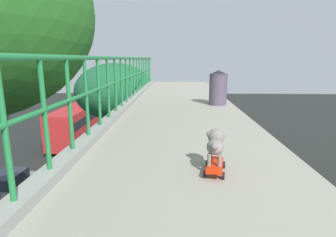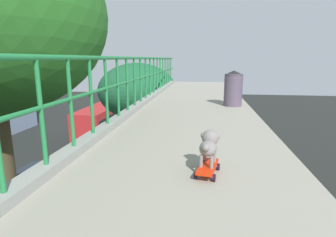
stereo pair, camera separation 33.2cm
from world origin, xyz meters
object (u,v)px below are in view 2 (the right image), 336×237
(city_bus, at_px, (108,117))
(toy_skateboard, at_px, (208,167))
(car_grey_sixth, at_px, (34,182))
(litter_bin, at_px, (233,88))
(car_white_fifth, at_px, (62,224))
(car_silver_seventh, at_px, (113,166))
(small_dog, at_px, (209,144))

(city_bus, relative_size, toy_skateboard, 25.82)
(car_grey_sixth, distance_m, litter_bin, 13.41)
(city_bus, height_order, litter_bin, litter_bin)
(car_white_fifth, bearing_deg, car_silver_seventh, 89.36)
(car_white_fifth, distance_m, toy_skateboard, 10.75)
(toy_skateboard, height_order, litter_bin, litter_bin)
(car_silver_seventh, relative_size, city_bus, 0.35)
(small_dog, bearing_deg, toy_skateboard, -96.36)
(toy_skateboard, bearing_deg, litter_bin, 81.41)
(toy_skateboard, relative_size, litter_bin, 0.54)
(car_grey_sixth, height_order, city_bus, city_bus)
(car_white_fifth, relative_size, litter_bin, 5.36)
(litter_bin, bearing_deg, car_grey_sixth, 146.82)
(car_white_fifth, height_order, toy_skateboard, toy_skateboard)
(car_silver_seventh, height_order, litter_bin, litter_bin)
(city_bus, xyz_separation_m, litter_bin, (9.99, -18.73, 4.96))
(car_silver_seventh, xyz_separation_m, litter_bin, (6.33, -9.30, 6.08))
(toy_skateboard, distance_m, small_dog, 0.22)
(city_bus, bearing_deg, small_dog, -67.55)
(car_grey_sixth, bearing_deg, car_white_fifth, -44.65)
(car_white_fifth, distance_m, city_bus, 16.19)
(litter_bin, bearing_deg, car_white_fifth, 155.02)
(litter_bin, bearing_deg, car_silver_seventh, 124.24)
(car_silver_seventh, distance_m, small_dog, 15.64)
(city_bus, height_order, small_dog, small_dog)
(car_white_fifth, height_order, litter_bin, litter_bin)
(car_silver_seventh, bearing_deg, car_white_fifth, -90.64)
(small_dog, bearing_deg, car_grey_sixth, 131.79)
(car_white_fifth, bearing_deg, litter_bin, -24.98)
(car_grey_sixth, relative_size, litter_bin, 4.94)
(small_dog, bearing_deg, litter_bin, 81.37)
(car_white_fifth, distance_m, car_grey_sixth, 5.07)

